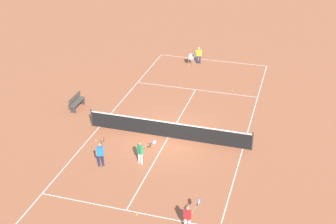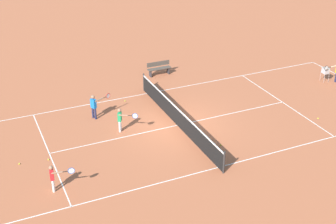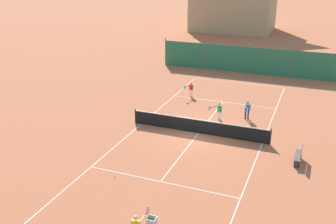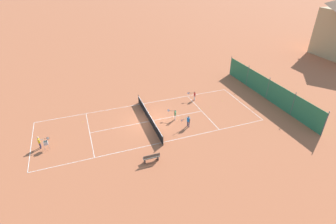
# 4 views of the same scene
# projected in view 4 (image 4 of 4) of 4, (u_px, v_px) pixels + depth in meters

# --- Properties ---
(ground_plane) EXTENTS (600.00, 600.00, 0.00)m
(ground_plane) POSITION_uv_depth(u_px,v_px,m) (149.00, 121.00, 28.79)
(ground_plane) COLOR #B7603D
(court_line_markings) EXTENTS (8.25, 23.85, 0.01)m
(court_line_markings) POSITION_uv_depth(u_px,v_px,m) (149.00, 121.00, 28.78)
(court_line_markings) COLOR white
(court_line_markings) RESTS_ON ground
(tennis_net) EXTENTS (9.18, 0.08, 1.06)m
(tennis_net) POSITION_uv_depth(u_px,v_px,m) (149.00, 117.00, 28.53)
(tennis_net) COLOR #2D2D2D
(tennis_net) RESTS_ON ground
(windscreen_fence_far) EXTENTS (17.28, 0.08, 2.90)m
(windscreen_fence_far) POSITION_uv_depth(u_px,v_px,m) (268.00, 89.00, 32.73)
(windscreen_fence_far) COLOR #2D754C
(windscreen_fence_far) RESTS_ON ground
(player_near_baseline) EXTENTS (0.53, 0.96, 1.17)m
(player_near_baseline) POSITION_uv_depth(u_px,v_px,m) (194.00, 95.00, 32.73)
(player_near_baseline) COLOR white
(player_near_baseline) RESTS_ON ground
(player_far_baseline) EXTENTS (0.81, 0.86, 1.22)m
(player_far_baseline) POSITION_uv_depth(u_px,v_px,m) (175.00, 114.00, 28.76)
(player_far_baseline) COLOR white
(player_far_baseline) RESTS_ON ground
(player_far_service) EXTENTS (0.44, 1.06, 1.28)m
(player_far_service) POSITION_uv_depth(u_px,v_px,m) (40.00, 141.00, 24.43)
(player_far_service) COLOR #23284C
(player_far_service) RESTS_ON ground
(player_near_service) EXTENTS (0.43, 1.12, 1.32)m
(player_near_service) POSITION_uv_depth(u_px,v_px,m) (188.00, 121.00, 27.49)
(player_near_service) COLOR #23284C
(player_near_service) RESTS_ON ground
(tennis_ball_alley_right) EXTENTS (0.07, 0.07, 0.07)m
(tennis_ball_alley_right) POSITION_uv_depth(u_px,v_px,m) (211.00, 107.00, 31.36)
(tennis_ball_alley_right) COLOR #CCE033
(tennis_ball_alley_right) RESTS_ON ground
(tennis_ball_mid_court) EXTENTS (0.07, 0.07, 0.07)m
(tennis_ball_mid_court) POSITION_uv_depth(u_px,v_px,m) (135.00, 111.00, 30.54)
(tennis_ball_mid_court) COLOR #CCE033
(tennis_ball_mid_court) RESTS_ON ground
(tennis_ball_alley_left) EXTENTS (0.07, 0.07, 0.07)m
(tennis_ball_alley_left) POSITION_uv_depth(u_px,v_px,m) (174.00, 137.00, 26.27)
(tennis_ball_alley_left) COLOR #CCE033
(tennis_ball_alley_left) RESTS_ON ground
(tennis_ball_near_corner) EXTENTS (0.07, 0.07, 0.07)m
(tennis_ball_near_corner) POSITION_uv_depth(u_px,v_px,m) (83.00, 122.00, 28.62)
(tennis_ball_near_corner) COLOR #CCE033
(tennis_ball_near_corner) RESTS_ON ground
(tennis_ball_service_box) EXTENTS (0.07, 0.07, 0.07)m
(tennis_ball_service_box) POSITION_uv_depth(u_px,v_px,m) (201.00, 108.00, 31.15)
(tennis_ball_service_box) COLOR #CCE033
(tennis_ball_service_box) RESTS_ON ground
(tennis_ball_far_corner) EXTENTS (0.07, 0.07, 0.07)m
(tennis_ball_far_corner) POSITION_uv_depth(u_px,v_px,m) (223.00, 101.00, 32.74)
(tennis_ball_far_corner) COLOR #CCE033
(tennis_ball_far_corner) RESTS_ON ground
(ball_hopper) EXTENTS (0.36, 0.36, 0.89)m
(ball_hopper) POSITION_uv_depth(u_px,v_px,m) (46.00, 143.00, 24.30)
(ball_hopper) COLOR #B7B7BC
(ball_hopper) RESTS_ON ground
(courtside_bench) EXTENTS (0.36, 1.50, 0.84)m
(courtside_bench) POSITION_uv_depth(u_px,v_px,m) (151.00, 157.00, 22.93)
(courtside_bench) COLOR #51473D
(courtside_bench) RESTS_ON ground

